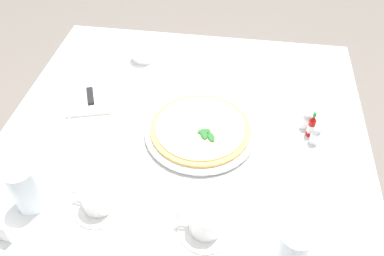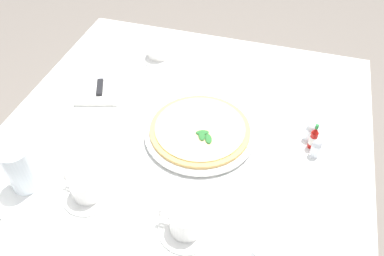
% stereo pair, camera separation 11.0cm
% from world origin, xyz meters
% --- Properties ---
extents(dining_table, '(1.03, 1.03, 0.75)m').
position_xyz_m(dining_table, '(0.00, 0.00, 0.61)').
color(dining_table, white).
rests_on(dining_table, ground_plane).
extents(pizza_plate, '(0.31, 0.31, 0.02)m').
position_xyz_m(pizza_plate, '(0.00, -0.05, 0.77)').
color(pizza_plate, white).
rests_on(pizza_plate, dining_table).
extents(pizza, '(0.28, 0.28, 0.02)m').
position_xyz_m(pizza, '(0.00, -0.05, 0.78)').
color(pizza, '#DBAD60').
rests_on(pizza, pizza_plate).
extents(coffee_cup_near_right, '(0.13, 0.13, 0.07)m').
position_xyz_m(coffee_cup_near_right, '(-0.30, -0.10, 0.78)').
color(coffee_cup_near_right, white).
rests_on(coffee_cup_near_right, dining_table).
extents(coffee_cup_near_left, '(0.13, 0.13, 0.06)m').
position_xyz_m(coffee_cup_near_left, '(0.33, 0.19, 0.78)').
color(coffee_cup_near_left, white).
rests_on(coffee_cup_near_left, dining_table).
extents(coffee_cup_far_right, '(0.13, 0.13, 0.07)m').
position_xyz_m(coffee_cup_far_right, '(-0.27, 0.16, 0.78)').
color(coffee_cup_far_right, white).
rests_on(coffee_cup_far_right, dining_table).
extents(water_glass_right_edge, '(0.07, 0.07, 0.12)m').
position_xyz_m(water_glass_right_edge, '(-0.36, -0.28, 0.81)').
color(water_glass_right_edge, white).
rests_on(water_glass_right_edge, dining_table).
extents(water_glass_center_back, '(0.07, 0.07, 0.13)m').
position_xyz_m(water_glass_center_back, '(-0.29, 0.32, 0.81)').
color(water_glass_center_back, white).
rests_on(water_glass_center_back, dining_table).
extents(napkin_folded, '(0.25, 0.19, 0.02)m').
position_xyz_m(napkin_folded, '(0.13, 0.32, 0.76)').
color(napkin_folded, white).
rests_on(napkin_folded, dining_table).
extents(dinner_knife, '(0.19, 0.09, 0.01)m').
position_xyz_m(dinner_knife, '(0.13, 0.32, 0.78)').
color(dinner_knife, silver).
rests_on(dinner_knife, napkin_folded).
extents(hot_sauce_bottle, '(0.02, 0.02, 0.08)m').
position_xyz_m(hot_sauce_bottle, '(0.04, -0.35, 0.79)').
color(hot_sauce_bottle, '#B7140F').
rests_on(hot_sauce_bottle, dining_table).
extents(salt_shaker, '(0.03, 0.03, 0.06)m').
position_xyz_m(salt_shaker, '(0.07, -0.34, 0.78)').
color(salt_shaker, white).
rests_on(salt_shaker, dining_table).
extents(pepper_shaker, '(0.03, 0.03, 0.06)m').
position_xyz_m(pepper_shaker, '(0.02, -0.36, 0.78)').
color(pepper_shaker, white).
rests_on(pepper_shaker, dining_table).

